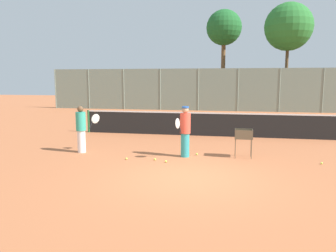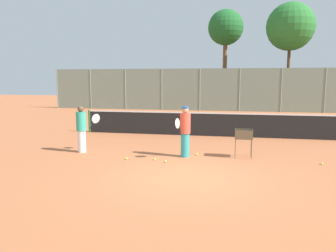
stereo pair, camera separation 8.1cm
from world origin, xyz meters
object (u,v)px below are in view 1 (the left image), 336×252
(ball_cart, at_px, (243,136))
(player_white_outfit, at_px, (185,131))
(parked_car, at_px, (275,102))
(tennis_net, at_px, (207,124))
(player_red_cap, at_px, (81,129))

(ball_cart, bearing_deg, player_white_outfit, -171.91)
(ball_cart, relative_size, parked_car, 0.22)
(player_white_outfit, xyz_separation_m, ball_cart, (1.87, 0.27, -0.16))
(ball_cart, height_order, parked_car, parked_car)
(player_white_outfit, bearing_deg, tennis_net, -166.76)
(tennis_net, height_order, ball_cart, tennis_net)
(player_white_outfit, bearing_deg, ball_cart, 116.97)
(player_white_outfit, distance_m, player_red_cap, 3.63)
(player_red_cap, bearing_deg, parked_car, 24.14)
(ball_cart, distance_m, parked_car, 18.63)
(player_white_outfit, height_order, parked_car, player_white_outfit)
(player_white_outfit, height_order, player_red_cap, player_white_outfit)
(player_white_outfit, xyz_separation_m, parked_car, (5.16, 18.60, -0.21))
(tennis_net, height_order, parked_car, parked_car)
(ball_cart, xyz_separation_m, parked_car, (3.29, 18.34, -0.04))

